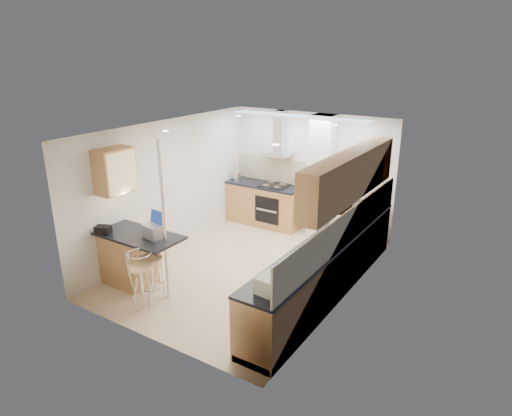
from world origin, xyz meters
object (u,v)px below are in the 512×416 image
Objects in this scene: bar_stool_end at (141,282)px; bread_bin at (274,283)px; bar_stool_near at (152,272)px; microwave at (347,219)px; laptop at (153,231)px.

bread_bin is (2.17, 0.13, 0.55)m from bar_stool_end.
bar_stool_end is at bearing -83.49° from bar_stool_near.
microwave is 0.59× the size of bar_stool_end.
bar_stool_end reaches higher than bar_stool_near.
laptop is (-2.35, -2.03, -0.03)m from microwave.
bread_bin is (2.29, -0.19, 0.57)m from bar_stool_near.
bread_bin is at bearing -18.01° from bar_stool_near.
bar_stool_near is 2.26× the size of bread_bin.
laptop is 2.43m from bread_bin.
bread_bin reaches higher than bar_stool_near.
laptop reaches higher than bar_stool_near.
bar_stool_end is at bearing 138.11° from microwave.
microwave is at bearing -0.25° from bar_stool_end.
laptop is at bearing 128.65° from microwave.
laptop is 0.63m from bar_stool_near.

